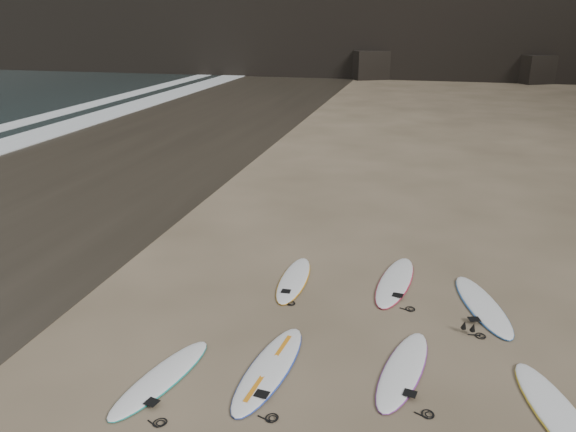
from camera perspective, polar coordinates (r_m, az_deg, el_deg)
name	(u,v)px	position (r m, az deg, el deg)	size (l,w,h in m)	color
ground	(435,379)	(9.60, 14.72, -15.74)	(240.00, 240.00, 0.00)	#897559
wet_sand	(77,170)	(22.49, -20.62, 4.41)	(12.00, 200.00, 0.01)	#383026
surfboard_0	(162,377)	(9.49, -12.72, -15.69)	(0.56, 2.34, 0.08)	white
surfboard_1	(269,368)	(9.48, -1.90, -15.15)	(0.62, 2.60, 0.09)	white
surfboard_2	(403,369)	(9.64, 11.63, -14.96)	(0.58, 2.41, 0.09)	white
surfboard_3	(559,415)	(9.41, 25.84, -17.73)	(0.62, 2.58, 0.09)	white
surfboard_5	(294,279)	(12.30, 0.59, -6.44)	(0.56, 2.32, 0.08)	white
surfboard_6	(395,281)	(12.43, 10.83, -6.50)	(0.62, 2.60, 0.09)	white
surfboard_7	(483,305)	(11.91, 19.15, -8.52)	(0.62, 2.57, 0.09)	white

